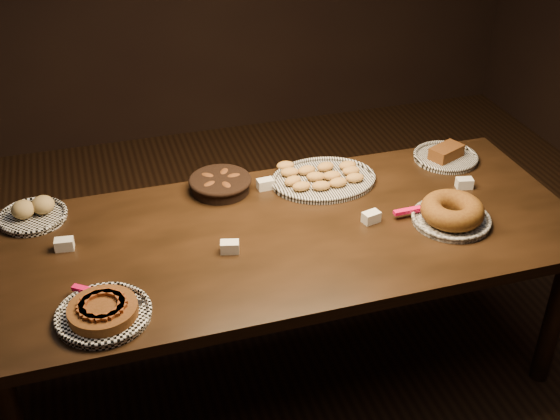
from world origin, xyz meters
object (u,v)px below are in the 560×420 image
object	(u,v)px
buffet_table	(283,246)
bundt_cake_plate	(452,213)
apple_tart_plate	(103,312)
madeleine_platter	(322,178)

from	to	relation	value
buffet_table	bundt_cake_plate	distance (m)	0.69
bundt_cake_plate	buffet_table	bearing A→B (deg)	171.79
apple_tart_plate	bundt_cake_plate	distance (m)	1.41
apple_tart_plate	buffet_table	bearing A→B (deg)	4.33
madeleine_platter	buffet_table	bearing A→B (deg)	-135.99
buffet_table	apple_tart_plate	size ratio (longest dim) A/B	7.30
madeleine_platter	bundt_cake_plate	distance (m)	0.60
buffet_table	apple_tart_plate	world-z (taller)	apple_tart_plate
apple_tart_plate	bundt_cake_plate	size ratio (longest dim) A/B	0.88
madeleine_platter	bundt_cake_plate	world-z (taller)	bundt_cake_plate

